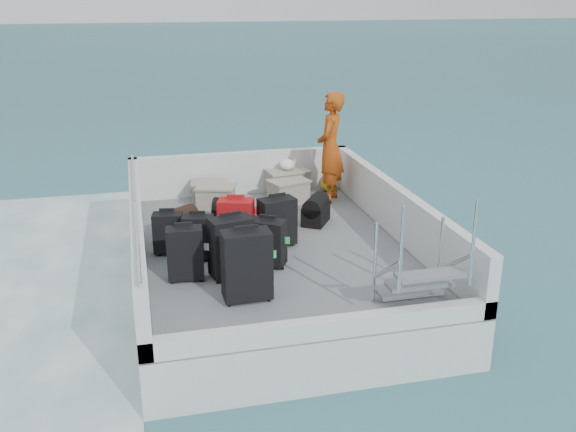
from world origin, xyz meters
The scene contains 23 objects.
ground centered at (0.00, 0.00, 0.00)m, with size 160.00×160.00×0.00m, color #16434F.
ferry_hull centered at (0.00, 0.00, 0.30)m, with size 3.60×5.00×0.60m, color silver.
deck centered at (0.00, 0.00, 0.61)m, with size 3.30×4.70×0.02m, color slate.
deck_fittings centered at (0.35, -0.32, 0.99)m, with size 3.60×5.00×0.90m.
suitcase_0 centered at (-1.21, -0.78, 0.94)m, with size 0.41×0.23×0.64m, color black.
suitcase_1 centered at (-1.00, -0.20, 0.90)m, with size 0.38×0.22×0.57m, color black.
suitcase_2 centered at (-1.35, 0.07, 0.89)m, with size 0.37×0.22×0.54m, color black.
suitcase_3 centered at (-0.61, -1.44, 1.01)m, with size 0.52×0.30×0.79m, color black.
suitcase_4 centered at (-0.68, -0.80, 0.98)m, with size 0.49×0.29×0.73m, color black.
suitcase_5 centered at (-0.46, 0.15, 0.94)m, with size 0.45×0.27×0.63m, color #A5120C.
suitcase_6 centered at (-0.20, -0.60, 0.91)m, with size 0.42×0.25×0.58m, color black.
suitcase_7 centered at (0.06, 0.00, 0.95)m, with size 0.47×0.27×0.65m, color black.
suitcase_8 centered at (-0.06, 0.54, 0.77)m, with size 0.51×0.77×0.30m, color #A5120C.
duffel_0 centered at (-1.17, 0.64, 0.78)m, with size 0.49×0.30×0.32m, color black, non-canonical shape.
duffel_1 centered at (-0.45, 0.90, 0.78)m, with size 0.43×0.30×0.32m, color black, non-canonical shape.
duffel_2 centered at (0.79, 0.72, 0.78)m, with size 0.50×0.30×0.32m, color black, non-canonical shape.
crate_0 centered at (-0.58, 2.05, 0.78)m, with size 0.54×0.37×0.32m, color gray.
crate_1 centered at (-0.53, 1.72, 0.79)m, with size 0.55×0.38×0.33m, color gray.
crate_2 centered at (0.72, 2.20, 0.81)m, with size 0.64×0.44×0.39m, color gray.
crate_3 centered at (0.64, 1.75, 0.79)m, with size 0.57×0.39×0.34m, color gray.
yellow_bag centered at (1.45, 2.20, 0.73)m, with size 0.28×0.26×0.22m, color gold.
white_bag centered at (0.72, 2.20, 1.10)m, with size 0.24×0.24×0.18m, color white.
passenger centered at (1.30, 1.70, 1.49)m, with size 0.64×0.41×1.74m, color #E85B15.
Camera 1 is at (-1.68, -7.70, 3.81)m, focal length 40.00 mm.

